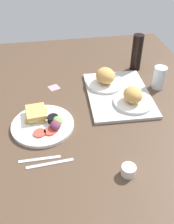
% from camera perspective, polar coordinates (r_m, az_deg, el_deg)
% --- Properties ---
extents(ground_plane, '(1.90, 1.50, 0.03)m').
position_cam_1_polar(ground_plane, '(1.24, -1.52, -1.56)').
color(ground_plane, '#4C3828').
extents(serving_tray, '(0.46, 0.35, 0.02)m').
position_cam_1_polar(serving_tray, '(1.38, 7.09, 4.02)').
color(serving_tray, '#B2B2AD').
rests_on(serving_tray, ground_plane).
extents(bread_plate_near, '(0.21, 0.21, 0.10)m').
position_cam_1_polar(bread_plate_near, '(1.43, 4.16, 7.56)').
color(bread_plate_near, white).
rests_on(bread_plate_near, serving_tray).
extents(bread_plate_far, '(0.20, 0.20, 0.09)m').
position_cam_1_polar(bread_plate_far, '(1.30, 10.35, 3.18)').
color(bread_plate_far, white).
rests_on(bread_plate_far, serving_tray).
extents(plate_with_salad, '(0.29, 0.29, 0.05)m').
position_cam_1_polar(plate_with_salad, '(1.19, -9.81, -2.35)').
color(plate_with_salad, white).
rests_on(plate_with_salad, ground_plane).
extents(drinking_glass, '(0.07, 0.07, 0.13)m').
position_cam_1_polar(drinking_glass, '(1.47, 15.97, 7.48)').
color(drinking_glass, silver).
rests_on(drinking_glass, ground_plane).
extents(soda_bottle, '(0.06, 0.06, 0.22)m').
position_cam_1_polar(soda_bottle, '(1.60, 11.16, 12.99)').
color(soda_bottle, black).
rests_on(soda_bottle, ground_plane).
extents(espresso_cup, '(0.06, 0.06, 0.04)m').
position_cam_1_polar(espresso_cup, '(0.99, 9.34, -12.87)').
color(espresso_cup, silver).
rests_on(espresso_cup, ground_plane).
extents(fork, '(0.01, 0.17, 0.01)m').
position_cam_1_polar(fork, '(1.06, -10.64, -10.37)').
color(fork, '#B7B7BC').
rests_on(fork, ground_plane).
extents(knife, '(0.03, 0.19, 0.01)m').
position_cam_1_polar(knife, '(1.03, -8.35, -11.40)').
color(knife, '#B7B7BC').
rests_on(knife, ground_plane).
extents(sticky_note, '(0.07, 0.07, 0.00)m').
position_cam_1_polar(sticky_note, '(1.45, -7.45, 5.51)').
color(sticky_note, pink).
rests_on(sticky_note, ground_plane).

